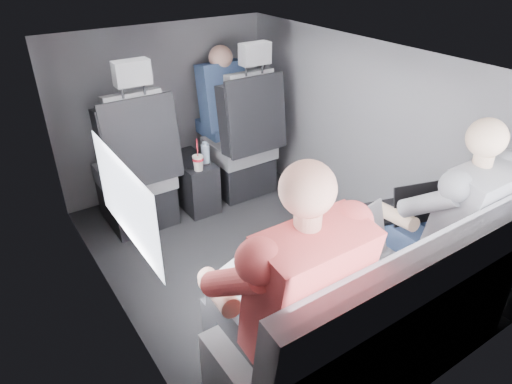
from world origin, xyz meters
TOP-DOWN VIEW (x-y plane):
  - floor at (0.00, 0.00)m, footprint 2.60×2.60m
  - ceiling at (0.00, 0.00)m, footprint 2.60×2.60m
  - panel_left at (-0.90, 0.00)m, footprint 0.02×2.60m
  - panel_right at (0.90, 0.00)m, footprint 0.02×2.60m
  - panel_front at (0.00, 1.30)m, footprint 1.80×0.02m
  - panel_back at (0.00, -1.30)m, footprint 1.80×0.02m
  - side_window at (-0.88, -0.30)m, footprint 0.02×0.75m
  - seatbelt at (0.45, 0.67)m, footprint 0.35×0.11m
  - front_seat_left at (-0.45, 0.84)m, footprint 0.52×0.58m
  - front_seat_right at (0.45, 0.84)m, footprint 0.52×0.58m
  - center_console at (0.00, 0.88)m, footprint 0.24×0.48m
  - rear_bench at (0.00, -1.06)m, footprint 1.60×0.57m
  - soda_cup at (-0.03, 0.69)m, footprint 0.08×0.08m
  - water_bottle at (0.06, 0.76)m, footprint 0.06×0.06m
  - laptop_white at (-0.51, -0.77)m, footprint 0.42×0.43m
  - laptop_silver at (-0.06, -0.82)m, footprint 0.44×0.42m
  - laptop_black at (0.48, -0.75)m, footprint 0.36×0.36m
  - passenger_rear_left at (-0.50, -0.97)m, footprint 0.55×0.66m
  - passenger_rear_right at (0.52, -0.97)m, footprint 0.51×0.62m
  - passenger_front_right at (0.42, 1.10)m, footprint 0.38×0.38m

SIDE VIEW (x-z plane):
  - floor at x=0.00m, z-range 0.00..0.00m
  - center_console at x=0.00m, z-range 0.00..0.41m
  - rear_bench at x=0.00m, z-range -0.15..0.77m
  - front_seat_left at x=-0.45m, z-range -0.23..1.03m
  - front_seat_right at x=0.45m, z-range -0.23..1.03m
  - soda_cup at x=-0.03m, z-range 0.34..0.59m
  - water_bottle at x=0.06m, z-range 0.39..0.57m
  - laptop_black at x=0.48m, z-range 0.52..0.74m
  - passenger_rear_right at x=0.52m, z-range 0.02..1.25m
  - laptop_white at x=-0.51m, z-range 0.51..0.77m
  - laptop_silver at x=-0.06m, z-range 0.50..0.78m
  - passenger_rear_left at x=-0.50m, z-range 0.01..1.31m
  - panel_left at x=-0.90m, z-range 0.00..1.35m
  - panel_right at x=0.90m, z-range 0.00..1.35m
  - panel_front at x=0.00m, z-range 0.00..1.35m
  - panel_back at x=0.00m, z-range 0.00..1.35m
  - passenger_front_right at x=0.42m, z-range 0.37..1.12m
  - seatbelt at x=0.45m, z-range 0.50..1.10m
  - side_window at x=-0.88m, z-range 0.69..1.11m
  - ceiling at x=0.00m, z-range 1.35..1.35m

